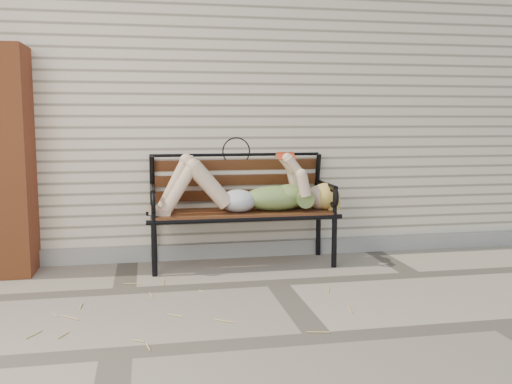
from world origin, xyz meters
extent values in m
plane|color=gray|center=(0.00, 0.00, 0.00)|extent=(80.00, 80.00, 0.00)
cube|color=beige|center=(0.00, 3.00, 1.50)|extent=(8.00, 4.00, 3.00)
cube|color=#A8A397|center=(0.00, 0.97, 0.07)|extent=(8.00, 0.10, 0.15)
cube|color=#AC5026|center=(-2.30, 0.75, 1.00)|extent=(0.50, 0.50, 2.00)
cylinder|color=black|center=(-1.00, 0.40, 0.25)|extent=(0.05, 0.05, 0.50)
cylinder|color=black|center=(-1.00, 0.90, 0.25)|extent=(0.05, 0.05, 0.50)
cylinder|color=black|center=(0.64, 0.40, 0.25)|extent=(0.05, 0.05, 0.50)
cylinder|color=black|center=(0.64, 0.90, 0.25)|extent=(0.05, 0.05, 0.50)
cube|color=#5B3517|center=(-0.18, 0.65, 0.50)|extent=(1.69, 0.54, 0.03)
cylinder|color=black|center=(-0.18, 0.40, 0.48)|extent=(1.78, 0.04, 0.04)
cylinder|color=black|center=(-0.18, 0.90, 0.48)|extent=(1.78, 0.04, 0.04)
torus|color=black|center=(-0.18, 1.02, 1.05)|extent=(0.31, 0.04, 0.31)
ellipsoid|color=#0A434A|center=(0.13, 0.61, 0.63)|extent=(0.60, 0.34, 0.23)
ellipsoid|color=#0A434A|center=(0.26, 0.61, 0.67)|extent=(0.29, 0.33, 0.18)
ellipsoid|color=silver|center=(-0.22, 0.61, 0.62)|extent=(0.33, 0.38, 0.21)
sphere|color=beige|center=(0.56, 0.61, 0.63)|extent=(0.24, 0.24, 0.24)
ellipsoid|color=#E7C357|center=(0.62, 0.61, 0.64)|extent=(0.28, 0.28, 0.26)
cube|color=#AB2E13|center=(0.22, 0.61, 1.05)|extent=(0.16, 0.02, 0.02)
cube|color=#EFE3D0|center=(0.22, 0.57, 1.02)|extent=(0.16, 0.10, 0.06)
cube|color=#EFE3D0|center=(0.22, 0.66, 1.02)|extent=(0.16, 0.10, 0.06)
cube|color=#AB2E13|center=(0.22, 0.56, 1.03)|extent=(0.17, 0.10, 0.06)
cube|color=#AB2E13|center=(0.22, 0.66, 1.03)|extent=(0.17, 0.10, 0.06)
cylinder|color=tan|center=(-1.29, -0.92, 0.01)|extent=(0.15, 0.04, 0.01)
cylinder|color=tan|center=(-1.54, -0.21, 0.01)|extent=(0.11, 0.05, 0.01)
cylinder|color=tan|center=(-1.14, -0.80, 0.01)|extent=(0.12, 0.05, 0.01)
cylinder|color=tan|center=(0.27, -1.03, 0.01)|extent=(0.05, 0.17, 0.01)
cylinder|color=tan|center=(0.31, -1.10, 0.01)|extent=(0.02, 0.15, 0.01)
cylinder|color=tan|center=(-2.02, -0.25, 0.01)|extent=(0.04, 0.14, 0.01)
cylinder|color=tan|center=(0.22, -0.82, 0.01)|extent=(0.01, 0.13, 0.01)
cylinder|color=tan|center=(-1.59, -0.83, 0.01)|extent=(0.14, 0.01, 0.01)
cylinder|color=tan|center=(-1.74, 0.38, 0.01)|extent=(0.07, 0.14, 0.01)
cylinder|color=tan|center=(-1.93, -1.03, 0.01)|extent=(0.13, 0.06, 0.01)
cylinder|color=tan|center=(-2.11, 0.34, 0.01)|extent=(0.08, 0.08, 0.01)
cylinder|color=tan|center=(-1.25, -0.52, 0.01)|extent=(0.11, 0.13, 0.01)
cylinder|color=tan|center=(-1.26, -0.55, 0.01)|extent=(0.03, 0.10, 0.01)
cylinder|color=tan|center=(-1.47, 0.43, 0.01)|extent=(0.09, 0.10, 0.01)
camera|label=1|loc=(-1.05, -4.55, 1.36)|focal=40.00mm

